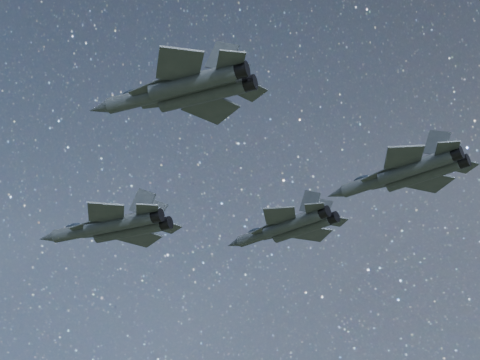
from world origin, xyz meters
The scene contains 4 objects.
jet_lead centered at (-18.71, -1.62, 143.08)m, with size 20.10×13.83×5.04m.
jet_left centered at (-0.76, 11.54, 143.52)m, with size 17.80×12.48×4.49m.
jet_right centered at (6.81, -19.84, 142.39)m, with size 17.00×11.64×4.27m.
jet_slot centered at (17.23, 6.33, 143.23)m, with size 17.27×12.22×4.38m.
Camera 1 is at (37.08, -56.25, 106.47)m, focal length 50.00 mm.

